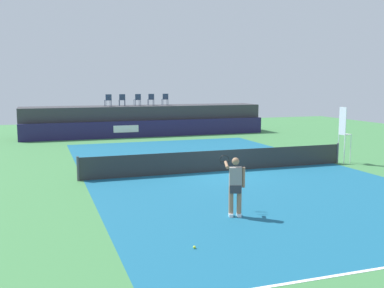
{
  "coord_description": "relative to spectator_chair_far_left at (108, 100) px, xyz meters",
  "views": [
    {
      "loc": [
        -7.59,
        -18.3,
        3.94
      ],
      "look_at": [
        -0.66,
        2.0,
        1.0
      ],
      "focal_mm": 42.06,
      "sensor_mm": 36.0,
      "label": 1
    }
  ],
  "objects": [
    {
      "name": "spectator_chair_right",
      "position": [
        3.29,
        0.3,
        0.0
      ],
      "size": [
        0.47,
        0.47,
        0.89
      ],
      "color": "#2D3D56",
      "rests_on": "spectator_platform"
    },
    {
      "name": "ground_plane",
      "position": [
        2.74,
        -11.93,
        -2.69
      ],
      "size": [
        48.0,
        48.0,
        0.0
      ],
      "primitive_type": "plane",
      "color": "#3D7A42"
    },
    {
      "name": "net_post_far",
      "position": [
        8.94,
        -14.93,
        -2.19
      ],
      "size": [
        0.1,
        0.1,
        1.0
      ],
      "primitive_type": "cylinder",
      "color": "#4C4C51",
      "rests_on": "ground"
    },
    {
      "name": "sponsor_wall",
      "position": [
        2.73,
        -1.43,
        -2.09
      ],
      "size": [
        18.0,
        0.22,
        1.2
      ],
      "color": "#231E4C",
      "rests_on": "ground"
    },
    {
      "name": "umpire_chair",
      "position": [
        9.23,
        -14.95,
        -1.11
      ],
      "size": [
        0.5,
        0.5,
        2.76
      ],
      "color": "white",
      "rests_on": "ground"
    },
    {
      "name": "tennis_ball",
      "position": [
        -1.47,
        -23.51,
        -2.66
      ],
      "size": [
        0.07,
        0.07,
        0.07
      ],
      "primitive_type": "sphere",
      "color": "#D8EA33",
      "rests_on": "court_inner"
    },
    {
      "name": "court_inner",
      "position": [
        2.74,
        -14.93,
        -2.69
      ],
      "size": [
        12.0,
        22.0,
        0.0
      ],
      "primitive_type": "cube",
      "color": "#16597A",
      "rests_on": "ground"
    },
    {
      "name": "tennis_net",
      "position": [
        2.74,
        -14.93,
        -2.22
      ],
      "size": [
        12.4,
        0.02,
        0.95
      ],
      "primitive_type": "cube",
      "color": "#2D2D2D",
      "rests_on": "ground"
    },
    {
      "name": "tennis_player",
      "position": [
        0.53,
        -21.39,
        -1.73
      ],
      "size": [
        0.55,
        1.24,
        1.77
      ],
      "color": "white",
      "rests_on": "court_inner"
    },
    {
      "name": "spectator_platform",
      "position": [
        2.74,
        0.37,
        -1.59
      ],
      "size": [
        18.0,
        2.8,
        2.2
      ],
      "primitive_type": "cube",
      "color": "#38383D",
      "rests_on": "ground"
    },
    {
      "name": "spectator_chair_far_right",
      "position": [
        4.44,
        0.43,
        0.0
      ],
      "size": [
        0.46,
        0.46,
        0.89
      ],
      "color": "#2D3D56",
      "rests_on": "spectator_platform"
    },
    {
      "name": "spectator_chair_left",
      "position": [
        1.05,
        0.14,
        0.0
      ],
      "size": [
        0.47,
        0.47,
        0.89
      ],
      "color": "#2D3D56",
      "rests_on": "spectator_platform"
    },
    {
      "name": "spectator_chair_far_left",
      "position": [
        0.0,
        0.0,
        0.0
      ],
      "size": [
        0.48,
        0.48,
        0.89
      ],
      "color": "#2D3D56",
      "rests_on": "spectator_platform"
    },
    {
      "name": "spectator_chair_center",
      "position": [
        2.21,
        0.13,
        0.0
      ],
      "size": [
        0.47,
        0.47,
        0.89
      ],
      "color": "#2D3D56",
      "rests_on": "spectator_platform"
    },
    {
      "name": "net_post_near",
      "position": [
        -3.46,
        -14.93,
        -2.19
      ],
      "size": [
        0.1,
        0.1,
        1.0
      ],
      "primitive_type": "cylinder",
      "color": "#4C4C51",
      "rests_on": "ground"
    }
  ]
}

